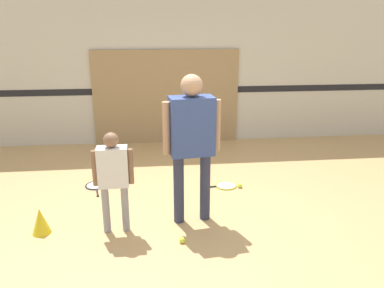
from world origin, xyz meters
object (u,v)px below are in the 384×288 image
at_px(tennis_ball_near_instructor, 182,240).
at_px(tennis_ball_by_spare_racket, 240,185).
at_px(person_student_left, 113,172).
at_px(racket_second_spare, 96,186).
at_px(person_instructor, 192,134).
at_px(training_cone, 41,221).
at_px(racket_spare_on_floor, 225,185).

bearing_deg(tennis_ball_near_instructor, tennis_ball_by_spare_racket, 54.76).
relative_size(person_student_left, tennis_ball_near_instructor, 17.65).
distance_m(person_student_left, tennis_ball_by_spare_racket, 2.06).
xyz_separation_m(person_student_left, racket_second_spare, (-0.41, 1.27, -0.71)).
relative_size(person_instructor, training_cone, 5.75).
xyz_separation_m(racket_second_spare, tennis_ball_near_instructor, (1.13, -1.59, 0.02)).
relative_size(person_instructor, person_student_left, 1.49).
height_order(person_instructor, person_student_left, person_instructor).
relative_size(person_student_left, training_cone, 3.84).
height_order(racket_second_spare, training_cone, training_cone).
bearing_deg(racket_second_spare, tennis_ball_near_instructor, 23.66).
height_order(person_instructor, racket_second_spare, person_instructor).
distance_m(person_instructor, tennis_ball_near_instructor, 1.16).
bearing_deg(person_instructor, tennis_ball_near_instructor, -114.76).
relative_size(tennis_ball_near_instructor, training_cone, 0.22).
bearing_deg(racket_second_spare, racket_spare_on_floor, 72.77).
distance_m(person_instructor, person_student_left, 0.96).
relative_size(racket_spare_on_floor, training_cone, 1.70).
height_order(person_instructor, training_cone, person_instructor).
bearing_deg(tennis_ball_by_spare_racket, racket_second_spare, 172.77).
bearing_deg(person_instructor, racket_spare_on_floor, 50.61).
bearing_deg(tennis_ball_by_spare_racket, tennis_ball_near_instructor, -125.24).
bearing_deg(tennis_ball_by_spare_racket, racket_spare_on_floor, 158.68).
relative_size(person_student_left, racket_spare_on_floor, 2.26).
xyz_separation_m(racket_spare_on_floor, racket_second_spare, (-1.87, 0.18, 0.00)).
distance_m(person_student_left, racket_spare_on_floor, 1.95).
relative_size(racket_spare_on_floor, racket_second_spare, 0.92).
bearing_deg(racket_second_spare, tennis_ball_by_spare_racket, 71.17).
distance_m(racket_spare_on_floor, training_cone, 2.53).
height_order(person_student_left, racket_spare_on_floor, person_student_left).
bearing_deg(racket_spare_on_floor, person_instructor, 49.74).
relative_size(person_instructor, racket_second_spare, 3.10).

